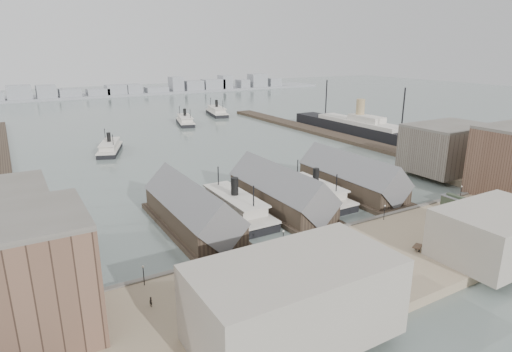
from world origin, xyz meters
TOP-DOWN VIEW (x-y plane):
  - ground at (0.00, 0.00)m, footprint 900.00×900.00m
  - quay at (0.00, -20.00)m, footprint 180.00×30.00m
  - seawall at (0.00, -5.20)m, footprint 180.00×1.20m
  - east_wharf at (78.00, 90.00)m, footprint 10.00×180.00m
  - ferry_shed_west at (-26.00, 16.88)m, footprint 14.00×42.00m
  - ferry_shed_center at (0.00, 16.88)m, footprint 14.00×42.00m
  - ferry_shed_east at (26.00, 16.88)m, footprint 14.00×42.00m
  - warehouse_east_back at (68.00, 15.00)m, footprint 28.00×20.00m
  - street_bldg_center at (20.00, -32.00)m, footprint 24.00×16.00m
  - street_bldg_west at (-30.00, -32.00)m, footprint 30.00×16.00m
  - lamp_post_far_w at (-45.00, -7.00)m, footprint 0.44×0.44m
  - lamp_post_near_w at (-15.00, -7.00)m, footprint 0.44×0.44m
  - lamp_post_near_e at (15.00, -7.00)m, footprint 0.44×0.44m
  - lamp_post_far_e at (45.00, -7.00)m, footprint 0.44×0.44m
  - far_shore at (-2.07, 334.14)m, footprint 500.00×40.00m
  - ferry_docked_west at (-13.00, 18.93)m, footprint 9.24×30.80m
  - ferry_docked_east at (13.00, 17.81)m, footprint 8.43×28.11m
  - ferry_open_near at (-25.88, 108.84)m, footprint 15.92×26.46m
  - ferry_open_mid at (27.46, 158.24)m, footprint 14.27×28.01m
  - ferry_open_far at (58.30, 180.43)m, footprint 14.75×30.79m
  - ocean_steamer at (92.00, 82.94)m, footprint 12.49×91.29m
  - tram at (35.70, -13.16)m, footprint 2.67×10.10m
  - horse_cart_left at (-37.21, -11.31)m, footprint 4.85×2.55m
  - horse_cart_center at (-9.70, -17.42)m, footprint 4.91×2.59m
  - horse_cart_right at (10.15, -23.34)m, footprint 4.77×3.11m
  - pedestrian_0 at (-45.97, -14.12)m, footprint 0.62×0.74m
  - pedestrian_1 at (-40.52, -21.16)m, footprint 1.03×1.03m
  - pedestrian_2 at (-29.23, -8.60)m, footprint 1.35×1.19m
  - pedestrian_3 at (-10.65, -21.81)m, footprint 0.58×1.09m
  - pedestrian_4 at (-2.41, -11.33)m, footprint 1.00×0.79m
  - pedestrian_5 at (1.34, -22.49)m, footprint 0.50×0.64m
  - pedestrian_6 at (27.05, -11.33)m, footprint 0.85×0.69m
  - pedestrian_7 at (23.28, -25.79)m, footprint 1.23×1.20m
  - pedestrian_8 at (32.11, -12.90)m, footprint 0.93×0.93m
  - pedestrian_10 at (-3.50, -16.64)m, footprint 0.81×0.95m

SIDE VIEW (x-z plane):
  - ground at x=0.00m, z-range 0.00..0.00m
  - east_wharf at x=78.00m, z-range 0.00..1.60m
  - quay at x=0.00m, z-range 0.00..2.00m
  - seawall at x=0.00m, z-range 0.00..2.30m
  - ferry_open_near at x=-25.88m, z-range -2.41..6.66m
  - ferry_open_mid at x=27.46m, z-range -2.55..7.04m
  - ferry_docked_east at x=13.00m, z-range -2.67..7.37m
  - ferry_open_far at x=58.30m, z-range -2.81..7.76m
  - ferry_docked_west at x=-13.00m, z-range -2.92..8.08m
  - horse_cart_right at x=10.15m, z-range 2.02..3.54m
  - horse_cart_center at x=-9.70m, z-range 2.03..3.53m
  - pedestrian_8 at x=32.11m, z-range 2.00..3.59m
  - pedestrian_5 at x=1.34m, z-range 2.00..3.59m
  - pedestrian_6 at x=27.05m, z-range 2.00..3.64m
  - pedestrian_10 at x=-3.50m, z-range 2.00..3.65m
  - horse_cart_left at x=-37.21m, z-range 2.01..3.65m
  - pedestrian_1 at x=-40.52m, z-range 2.00..3.69m
  - pedestrian_7 at x=23.28m, z-range 2.00..3.69m
  - pedestrian_0 at x=-45.97m, z-range 2.00..3.74m
  - pedestrian_3 at x=-10.65m, z-range 2.00..3.77m
  - pedestrian_4 at x=-2.41m, z-range 2.00..3.80m
  - pedestrian_2 at x=-29.23m, z-range 2.00..3.81m
  - tram at x=35.70m, z-range 2.04..5.63m
  - far_shore at x=-2.07m, z-range -3.96..11.77m
  - ocean_steamer at x=92.00m, z-range -5.20..13.06m
  - ferry_shed_west at x=-26.00m, z-range -1.66..10.94m
  - ferry_shed_center at x=0.00m, z-range -1.66..10.94m
  - ferry_shed_east at x=26.00m, z-range -1.66..10.94m
  - lamp_post_far_w at x=-45.00m, z-range 2.75..6.67m
  - lamp_post_near_w at x=-15.00m, z-range 2.75..6.67m
  - lamp_post_near_e at x=15.00m, z-range 2.75..6.67m
  - lamp_post_far_e at x=45.00m, z-range 2.75..6.67m
  - street_bldg_center at x=20.00m, z-range 2.00..12.00m
  - street_bldg_west at x=-30.00m, z-range 2.00..14.00m
  - warehouse_east_back at x=68.00m, z-range 2.00..17.00m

